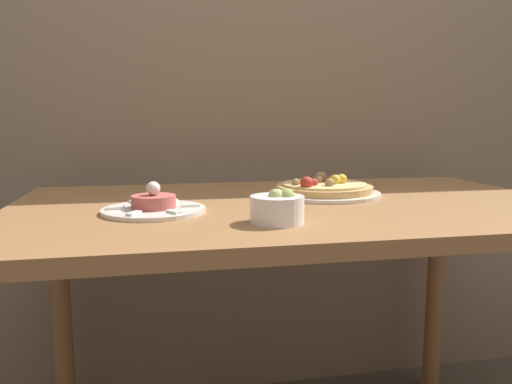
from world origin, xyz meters
The scene contains 5 objects.
back_wall centered at (0.00, 0.97, 1.30)m, with size 8.00×0.05×2.60m.
dining_table centered at (0.00, 0.42, 0.69)m, with size 1.41×0.85×0.79m.
pizza_plate centered at (0.11, 0.51, 0.81)m, with size 0.31×0.31×0.06m.
tartare_plate centered at (-0.35, 0.35, 0.81)m, with size 0.24×0.24×0.07m.
small_bowl centered at (-0.10, 0.18, 0.83)m, with size 0.11×0.11×0.07m.
Camera 1 is at (-0.35, -0.79, 1.01)m, focal length 35.00 mm.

